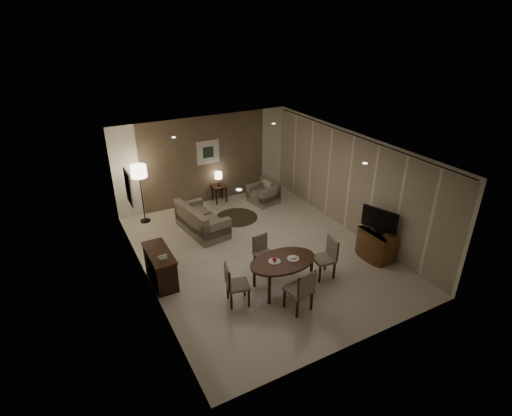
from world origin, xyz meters
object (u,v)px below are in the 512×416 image
chair_left (238,284)px  armchair (263,192)px  console_desk (160,267)px  side_table (219,194)px  sofa (202,218)px  floor_lamp (142,194)px  chair_near (298,289)px  chair_far (265,254)px  tv_cabinet (376,244)px  chair_right (323,259)px  dining_table (282,274)px

chair_left → armchair: bearing=-22.3°
console_desk → chair_left: chair_left is taller
armchair → side_table: 1.39m
chair_left → armchair: chair_left is taller
sofa → floor_lamp: bearing=35.3°
console_desk → floor_lamp: bearing=82.7°
chair_left → sofa: bearing=4.7°
chair_near → chair_far: chair_near is taller
tv_cabinet → chair_right: size_ratio=0.98×
dining_table → sofa: sofa is taller
armchair → floor_lamp: bearing=-109.4°
chair_right → armchair: 4.13m
armchair → floor_lamp: (-3.61, 0.48, 0.49)m
sofa → armchair: size_ratio=2.08×
side_table → floor_lamp: floor_lamp is taller
console_desk → side_table: size_ratio=2.25×
chair_left → floor_lamp: floor_lamp is taller
chair_far → chair_left: (-1.05, -0.75, 0.03)m
dining_table → side_table: bearing=83.1°
tv_cabinet → floor_lamp: (-4.50, 4.51, 0.50)m
console_desk → chair_right: size_ratio=1.30×
chair_near → console_desk: bearing=-54.5°
chair_near → chair_right: bearing=-157.9°
chair_far → chair_left: chair_left is taller
tv_cabinet → chair_near: size_ratio=0.94×
dining_table → sofa: (-0.60, 3.16, 0.04)m
chair_far → tv_cabinet: bearing=-22.6°
console_desk → chair_near: size_ratio=1.26×
chair_right → floor_lamp: bearing=-142.2°
tv_cabinet → dining_table: 2.65m
armchair → side_table: armchair is taller
console_desk → side_table: bearing=49.1°
console_desk → chair_left: (1.18, -1.47, 0.08)m
armchair → side_table: (-1.19, 0.72, -0.09)m
tv_cabinet → chair_near: (-2.73, -0.70, 0.13)m
chair_far → sofa: chair_far is taller
console_desk → chair_near: 3.08m
console_desk → armchair: bearing=32.3°
armchair → floor_lamp: floor_lamp is taller
floor_lamp → console_desk: bearing=-97.3°
chair_near → armchair: (1.84, 4.73, -0.12)m
console_desk → chair_right: bearing=-25.1°
chair_near → chair_left: bearing=-45.8°
console_desk → side_table: (2.81, 3.24, -0.11)m
console_desk → tv_cabinet: 5.11m
sofa → chair_near: bearing=179.5°
chair_far → floor_lamp: floor_lamp is taller
armchair → side_table: bearing=-132.7°
chair_far → chair_near: bearing=-98.9°
chair_right → sofa: 3.61m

